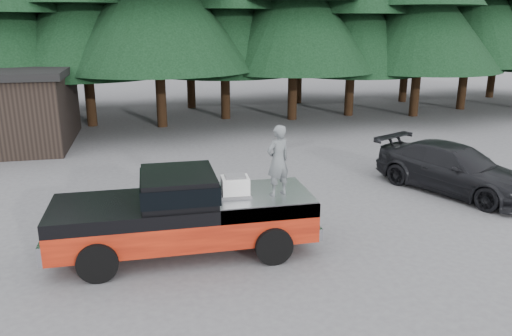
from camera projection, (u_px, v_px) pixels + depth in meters
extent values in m
plane|color=#4D4D50|center=(228.00, 243.00, 12.01)|extent=(120.00, 120.00, 0.00)
cube|color=black|center=(178.00, 185.00, 11.10)|extent=(1.66, 1.90, 0.59)
cube|color=silver|center=(235.00, 187.00, 11.27)|extent=(0.63, 0.53, 0.42)
imported|color=#575C5E|center=(278.00, 161.00, 11.16)|extent=(0.69, 0.59, 1.62)
imported|color=black|center=(454.00, 169.00, 15.52)|extent=(4.04, 5.43, 1.46)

